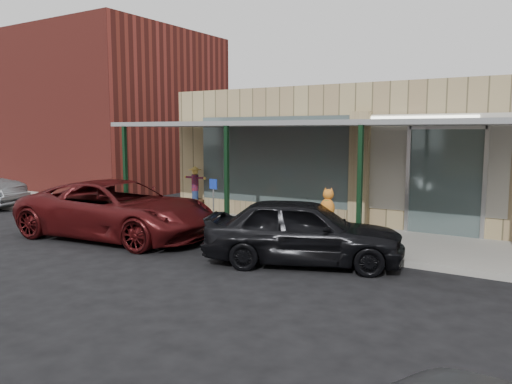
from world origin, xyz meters
The scene contains 10 objects.
ground centered at (0.00, 0.00, 0.00)m, with size 120.00×120.00×0.00m, color black.
sidewalk centered at (0.00, 3.60, 0.07)m, with size 40.00×3.20×0.15m, color gray.
storefront centered at (0.00, 8.16, 2.09)m, with size 12.00×6.25×4.20m.
awning centered at (0.00, 3.56, 3.01)m, with size 12.00×3.00×3.04m.
block_buildings_near centered at (2.01, 9.20, 3.77)m, with size 61.00×8.00×8.00m.
barrel_scarecrow centered at (-5.00, 4.80, 0.67)m, with size 0.93×0.68×1.53m.
barrel_pumpkin centered at (-3.39, 2.84, 0.42)m, with size 0.71×0.71×0.76m.
handicap_sign centered at (-2.76, 2.84, 1.03)m, with size 0.28×0.06×1.36m.
parked_sedan centered at (0.94, 1.11, 0.72)m, with size 4.57×3.14×1.59m.
car_maroon centered at (-4.45, 0.86, 0.77)m, with size 2.56×5.55×1.54m, color #490E10.
Camera 1 is at (5.66, -8.34, 2.86)m, focal length 35.00 mm.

